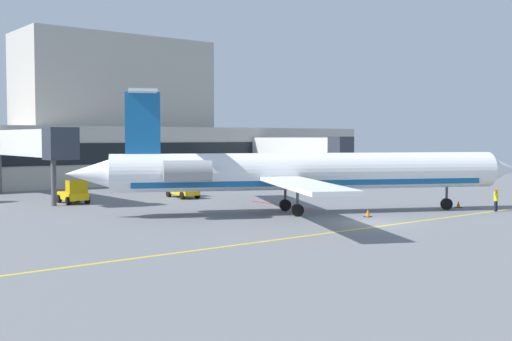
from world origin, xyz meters
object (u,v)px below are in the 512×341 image
Objects in this scene: regional_jet at (302,172)px; marshaller at (496,199)px; pushback_tractor at (74,193)px; baggage_tug at (181,187)px.

regional_jet is 15.34m from marshaller.
baggage_tug is at bearing -5.10° from pushback_tractor.
baggage_tug is at bearing 117.74° from marshaller.
pushback_tractor is at bearing 132.04° from marshaller.
baggage_tug reaches higher than pushback_tractor.
baggage_tug reaches higher than marshaller.
regional_jet is 16.66m from baggage_tug.
regional_jet reaches higher than baggage_tug.
marshaller is at bearing -33.81° from regional_jet.
pushback_tractor is 1.83× the size of marshaller.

